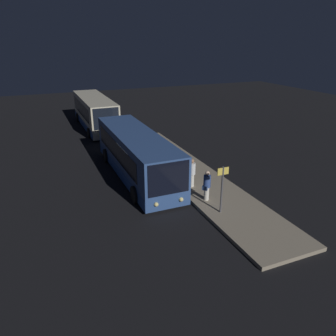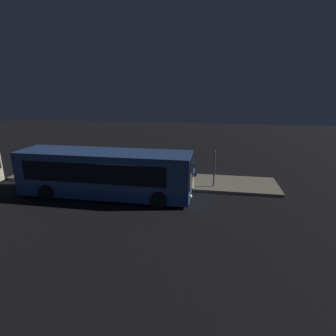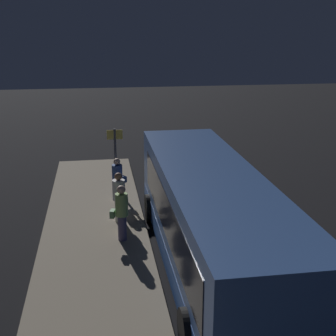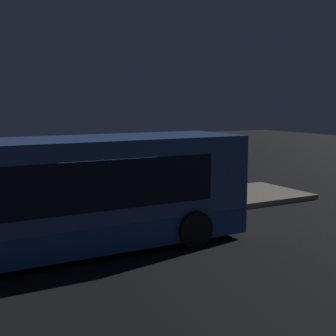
{
  "view_description": "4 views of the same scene",
  "coord_description": "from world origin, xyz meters",
  "px_view_note": "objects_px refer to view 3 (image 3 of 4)",
  "views": [
    {
      "loc": [
        18.27,
        -5.96,
        8.69
      ],
      "look_at": [
        2.63,
        0.66,
        1.89
      ],
      "focal_mm": 35.0,
      "sensor_mm": 36.0,
      "label": 1
    },
    {
      "loc": [
        5.29,
        -14.84,
        6.57
      ],
      "look_at": [
        2.63,
        0.66,
        1.89
      ],
      "focal_mm": 28.0,
      "sensor_mm": 36.0,
      "label": 2
    },
    {
      "loc": [
        -13.12,
        3.08,
        6.79
      ],
      "look_at": [
        2.63,
        0.66,
        1.89
      ],
      "focal_mm": 50.0,
      "sensor_mm": 36.0,
      "label": 3
    },
    {
      "loc": [
        -4.1,
        -11.47,
        3.84
      ],
      "look_at": [
        2.63,
        0.66,
        1.89
      ],
      "focal_mm": 50.0,
      "sensor_mm": 36.0,
      "label": 4
    }
  ],
  "objects_px": {
    "bus_lead": "(211,223)",
    "passenger_boarding": "(121,211)",
    "suitcase": "(123,222)",
    "passenger_with_bags": "(119,196)",
    "sign_post": "(115,153)",
    "passenger_waiting": "(118,178)"
  },
  "relations": [
    {
      "from": "bus_lead",
      "to": "sign_post",
      "type": "distance_m",
      "value": 7.29
    },
    {
      "from": "passenger_waiting",
      "to": "passenger_with_bags",
      "type": "xyz_separation_m",
      "value": [
        -1.96,
        0.05,
        0.01
      ]
    },
    {
      "from": "passenger_boarding",
      "to": "suitcase",
      "type": "xyz_separation_m",
      "value": [
        0.58,
        -0.06,
        -0.64
      ]
    },
    {
      "from": "bus_lead",
      "to": "sign_post",
      "type": "bearing_deg",
      "value": 18.82
    },
    {
      "from": "suitcase",
      "to": "sign_post",
      "type": "distance_m",
      "value": 4.54
    },
    {
      "from": "bus_lead",
      "to": "passenger_boarding",
      "type": "bearing_deg",
      "value": 51.09
    },
    {
      "from": "bus_lead",
      "to": "suitcase",
      "type": "relative_size",
      "value": 11.63
    },
    {
      "from": "passenger_with_bags",
      "to": "sign_post",
      "type": "height_order",
      "value": "sign_post"
    },
    {
      "from": "passenger_boarding",
      "to": "passenger_with_bags",
      "type": "bearing_deg",
      "value": 14.71
    },
    {
      "from": "passenger_waiting",
      "to": "suitcase",
      "type": "height_order",
      "value": "passenger_waiting"
    },
    {
      "from": "passenger_boarding",
      "to": "suitcase",
      "type": "relative_size",
      "value": 1.93
    },
    {
      "from": "passenger_boarding",
      "to": "suitcase",
      "type": "distance_m",
      "value": 0.86
    },
    {
      "from": "bus_lead",
      "to": "sign_post",
      "type": "relative_size",
      "value": 4.34
    },
    {
      "from": "passenger_boarding",
      "to": "sign_post",
      "type": "bearing_deg",
      "value": 14.29
    },
    {
      "from": "bus_lead",
      "to": "passenger_waiting",
      "type": "bearing_deg",
      "value": 23.58
    },
    {
      "from": "passenger_waiting",
      "to": "passenger_boarding",
      "type": "bearing_deg",
      "value": -39.79
    },
    {
      "from": "passenger_with_bags",
      "to": "sign_post",
      "type": "bearing_deg",
      "value": -117.59
    },
    {
      "from": "passenger_boarding",
      "to": "passenger_with_bags",
      "type": "height_order",
      "value": "passenger_boarding"
    },
    {
      "from": "passenger_with_bags",
      "to": "suitcase",
      "type": "bearing_deg",
      "value": 66.48
    },
    {
      "from": "passenger_waiting",
      "to": "passenger_with_bags",
      "type": "bearing_deg",
      "value": -40.32
    },
    {
      "from": "suitcase",
      "to": "sign_post",
      "type": "relative_size",
      "value": 0.37
    },
    {
      "from": "bus_lead",
      "to": "sign_post",
      "type": "xyz_separation_m",
      "value": [
        6.89,
        2.35,
        0.3
      ]
    }
  ]
}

